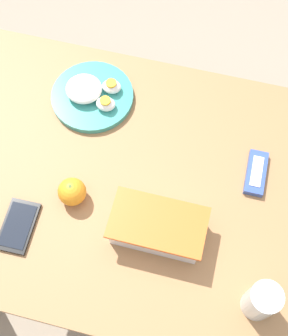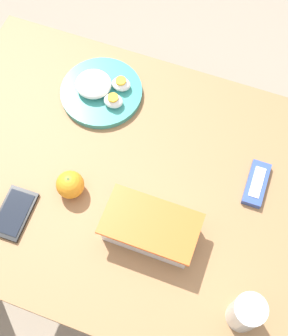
# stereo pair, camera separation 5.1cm
# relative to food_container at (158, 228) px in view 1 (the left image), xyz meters

# --- Properties ---
(ground_plane) EXTENTS (10.00, 10.00, 0.00)m
(ground_plane) POSITION_rel_food_container_xyz_m (0.09, -0.12, -0.77)
(ground_plane) COLOR gray
(table) EXTENTS (1.08, 0.76, 0.73)m
(table) POSITION_rel_food_container_xyz_m (0.09, -0.12, -0.15)
(table) COLOR #996B42
(table) RESTS_ON ground_plane
(food_container) EXTENTS (0.22, 0.13, 0.08)m
(food_container) POSITION_rel_food_container_xyz_m (0.00, 0.00, 0.00)
(food_container) COLOR white
(food_container) RESTS_ON table
(orange_fruit) EXTENTS (0.07, 0.07, 0.07)m
(orange_fruit) POSITION_rel_food_container_xyz_m (0.22, -0.04, 0.00)
(orange_fruit) COLOR orange
(orange_fruit) RESTS_ON table
(rice_plate) EXTENTS (0.22, 0.22, 0.06)m
(rice_plate) POSITION_rel_food_container_xyz_m (0.26, -0.33, -0.02)
(rice_plate) COLOR teal
(rice_plate) RESTS_ON table
(candy_bar) EXTENTS (0.05, 0.12, 0.02)m
(candy_bar) POSITION_rel_food_container_xyz_m (-0.21, -0.21, -0.02)
(candy_bar) COLOR #334C9E
(candy_bar) RESTS_ON table
(cell_phone) EXTENTS (0.08, 0.13, 0.01)m
(cell_phone) POSITION_rel_food_container_xyz_m (0.33, 0.07, -0.03)
(cell_phone) COLOR black
(cell_phone) RESTS_ON table
(drinking_glass) EXTENTS (0.07, 0.07, 0.11)m
(drinking_glass) POSITION_rel_food_container_xyz_m (-0.26, 0.11, 0.02)
(drinking_glass) COLOR silver
(drinking_glass) RESTS_ON table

